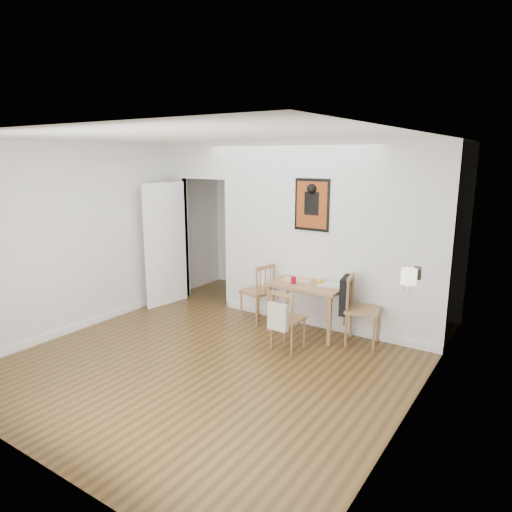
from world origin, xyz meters
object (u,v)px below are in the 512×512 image
Objects in this scene: chair_front at (287,319)px; orange_fruit at (320,281)px; dining_table at (308,289)px; chair_left at (257,292)px; red_glass at (293,280)px; ceramic_jar_a at (417,274)px; notebook at (330,285)px; chair_right at (361,309)px; fireplace at (415,335)px; ceramic_jar_b at (417,272)px; bookshelf at (247,243)px; mantel_lamp at (409,278)px.

chair_front is 0.80m from orange_fruit.
chair_left is (-0.82, -0.02, -0.18)m from dining_table.
red_glass is 0.86× the size of ceramic_jar_a.
chair_right is at bearing -9.15° from notebook.
fireplace reaches higher than chair_left.
chair_left is 2.57m from ceramic_jar_b.
fireplace is 11.29× the size of ceramic_jar_a.
chair_right is at bearing -25.21° from bookshelf.
fireplace is 0.78m from mantel_lamp.
chair_front is 2.40× the size of notebook.
chair_right is (1.60, 0.01, 0.03)m from chair_left.
ceramic_jar_a is at bearing 96.22° from mantel_lamp.
bookshelf is at bearing 149.42° from fireplace.
chair_right is 9.12× the size of ceramic_jar_b.
fireplace is 1.66m from notebook.
fireplace reaches higher than chair_front.
chair_left is 1.09m from chair_front.
dining_table is at bearing 179.70° from chair_right.
red_glass is at bearing 148.72° from mantel_lamp.
orange_fruit is 0.76× the size of ceramic_jar_a.
chair_right is at bearing 42.28° from chair_front.
orange_fruit is (0.97, 0.07, 0.30)m from chair_left.
notebook is (0.15, 0.02, -0.03)m from orange_fruit.
dining_table is at bearing 1.17° from chair_left.
mantel_lamp is 2.07× the size of ceramic_jar_a.
red_glass is at bearing 112.21° from chair_front.
chair_front is 1.72m from ceramic_jar_b.
mantel_lamp is (3.54, -2.47, 0.44)m from bookshelf.
chair_left reaches higher than dining_table.
chair_front is at bearing -44.56° from bookshelf.
mantel_lamp is (1.82, -1.11, 0.55)m from red_glass.
chair_front and orange_fruit have the same top height.
chair_right is 1.30m from ceramic_jar_a.
mantel_lamp is 0.54m from ceramic_jar_a.
chair_right is 1.22m from ceramic_jar_b.
notebook is 1.60m from ceramic_jar_a.
mantel_lamp is at bearing -19.36° from chair_front.
ceramic_jar_b is (1.42, -0.62, 0.47)m from orange_fruit.
chair_front is at bearing -36.27° from chair_left.
bookshelf is at bearing 151.65° from notebook.
chair_left is 0.73m from red_glass.
fireplace is 12.47× the size of ceramic_jar_b.
bookshelf reaches higher than dining_table.
notebook is at bearing 4.62° from chair_left.
dining_table is at bearing 156.55° from ceramic_jar_a.
chair_left is 2.69× the size of notebook.
ceramic_jar_a is at bearing -15.63° from chair_left.
orange_fruit is at bearing -173.21° from notebook.
mantel_lamp reaches higher than dining_table.
chair_right is 0.52× the size of bookshelf.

